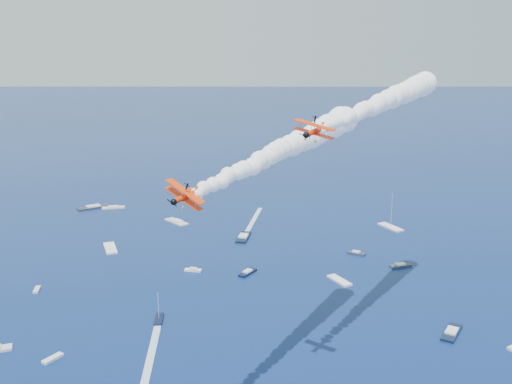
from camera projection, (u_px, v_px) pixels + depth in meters
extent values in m
cube|color=black|center=(243.00, 237.00, 242.29)|extent=(8.97, 14.14, 0.70)
cube|color=black|center=(159.00, 319.00, 171.63)|extent=(3.41, 7.44, 0.70)
cube|color=silver|center=(177.00, 222.00, 262.41)|extent=(10.24, 13.52, 0.70)
cube|color=black|center=(452.00, 333.00, 163.75)|extent=(10.26, 10.64, 0.70)
cube|color=white|center=(110.00, 248.00, 229.65)|extent=(5.74, 13.25, 0.70)
cube|color=#2B303A|center=(93.00, 207.00, 285.31)|extent=(15.85, 9.78, 0.70)
cube|color=silver|center=(113.00, 208.00, 284.36)|extent=(10.75, 3.50, 0.70)
cube|color=#323743|center=(400.00, 266.00, 211.91)|extent=(8.22, 3.52, 0.70)
cube|color=silver|center=(53.00, 358.00, 150.60)|extent=(5.35, 5.27, 0.70)
cube|color=#2E353E|center=(356.00, 253.00, 224.15)|extent=(6.65, 6.25, 0.70)
cube|color=white|center=(339.00, 280.00, 199.02)|extent=(5.99, 10.65, 0.70)
cube|color=silver|center=(37.00, 289.00, 191.83)|extent=(1.96, 5.10, 0.70)
cube|color=black|center=(248.00, 273.00, 205.60)|extent=(7.70, 7.75, 0.70)
cube|color=white|center=(193.00, 270.00, 207.82)|extent=(6.23, 3.94, 0.70)
cube|color=white|center=(391.00, 227.00, 255.15)|extent=(7.32, 13.40, 0.70)
cube|color=white|center=(254.00, 219.00, 266.96)|extent=(15.82, 36.08, 0.04)
cube|color=white|center=(150.00, 361.00, 149.89)|extent=(8.06, 37.83, 0.04)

